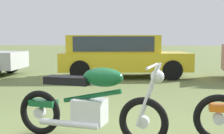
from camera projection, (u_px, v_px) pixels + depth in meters
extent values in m
torus|color=black|center=(143.00, 122.00, 3.47)|extent=(0.61, 0.22, 0.61)
torus|color=black|center=(40.00, 113.00, 3.91)|extent=(0.61, 0.22, 0.61)
cylinder|color=silver|center=(143.00, 122.00, 3.47)|extent=(0.16, 0.13, 0.14)
cylinder|color=silver|center=(40.00, 113.00, 3.91)|extent=(0.16, 0.13, 0.14)
cylinder|color=silver|center=(150.00, 93.00, 3.50)|extent=(0.28, 0.10, 0.75)
cylinder|color=silver|center=(147.00, 96.00, 3.33)|extent=(0.28, 0.10, 0.75)
cube|color=silver|center=(90.00, 111.00, 3.68)|extent=(0.46, 0.38, 0.32)
cylinder|color=#14592D|center=(92.00, 96.00, 3.65)|extent=(0.77, 0.23, 0.22)
ellipsoid|color=#14592D|center=(103.00, 77.00, 3.58)|extent=(0.56, 0.37, 0.24)
cube|color=black|center=(68.00, 80.00, 3.74)|extent=(0.64, 0.37, 0.10)
cube|color=#14592D|center=(43.00, 103.00, 3.88)|extent=(0.39, 0.26, 0.08)
cylinder|color=silver|center=(152.00, 66.00, 3.37)|extent=(0.17, 0.63, 0.03)
sphere|color=silver|center=(157.00, 77.00, 3.37)|extent=(0.19, 0.19, 0.16)
cylinder|color=silver|center=(69.00, 124.00, 3.61)|extent=(0.80, 0.26, 0.08)
torus|color=black|center=(219.00, 119.00, 3.60)|extent=(0.62, 0.19, 0.62)
cylinder|color=silver|center=(219.00, 119.00, 3.60)|extent=(0.15, 0.12, 0.14)
cube|color=orange|center=(224.00, 108.00, 3.57)|extent=(0.38, 0.23, 0.08)
cylinder|color=black|center=(11.00, 65.00, 11.26)|extent=(0.65, 0.24, 0.64)
cube|color=gold|center=(125.00, 61.00, 9.97)|extent=(4.50, 2.30, 0.60)
cube|color=gold|center=(113.00, 44.00, 9.90)|extent=(3.19, 1.97, 0.60)
cube|color=#2D3842|center=(113.00, 44.00, 9.90)|extent=(2.75, 1.95, 0.48)
cylinder|color=black|center=(162.00, 65.00, 10.86)|extent=(0.66, 0.29, 0.64)
cylinder|color=black|center=(172.00, 70.00, 9.18)|extent=(0.66, 0.29, 0.64)
cylinder|color=black|center=(84.00, 66.00, 10.79)|extent=(0.66, 0.29, 0.64)
cylinder|color=black|center=(80.00, 70.00, 9.11)|extent=(0.66, 0.29, 0.64)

